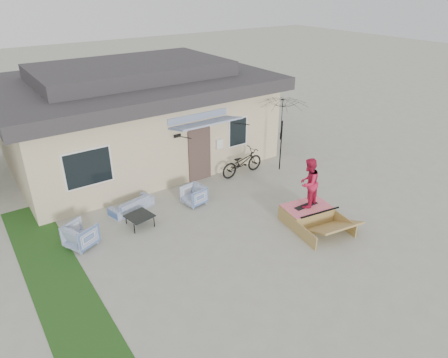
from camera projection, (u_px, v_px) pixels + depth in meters
ground at (250, 242)px, 12.09m from camera, size 90.00×90.00×0.00m
grass_strip at (53, 271)px, 10.92m from camera, size 1.40×8.00×0.01m
house at (135, 114)px, 17.11m from camera, size 10.80×8.49×4.10m
loveseat at (131, 202)px, 13.66m from camera, size 1.60×0.81×0.60m
armchair_left at (80, 234)px, 11.78m from camera, size 1.00×1.02×0.81m
armchair_right at (194, 194)px, 14.02m from camera, size 0.76×0.80×0.73m
coffee_table at (140, 220)px, 12.85m from camera, size 0.88×0.88×0.37m
bicycle at (242, 160)px, 16.02m from camera, size 2.00×0.78×1.26m
patio_umbrella at (282, 129)px, 15.93m from camera, size 2.11×1.99×2.20m
skate_ramp at (306, 213)px, 13.11m from camera, size 1.77×2.19×0.50m
skateboard at (306, 205)px, 13.03m from camera, size 0.88×0.23×0.05m
skater at (309, 182)px, 12.65m from camera, size 0.96×0.86×1.63m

